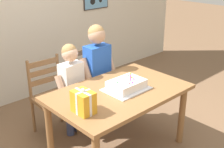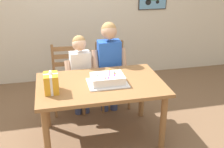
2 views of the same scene
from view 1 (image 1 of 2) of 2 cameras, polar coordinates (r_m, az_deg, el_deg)
The scene contains 8 objects.
back_wall at distance 4.35m, azimuth -16.71°, elevation 11.80°, with size 6.40×0.11×2.60m.
dining_table at distance 3.05m, azimuth 1.34°, elevation -4.86°, with size 1.41×0.90×0.73m.
birthday_cake at distance 3.02m, azimuth 2.82°, elevation -2.18°, with size 0.44×0.34×0.19m.
gift_box_red_large at distance 2.58m, azimuth -5.57°, elevation -5.43°, with size 0.15×0.20×0.24m.
chair_left at distance 3.53m, azimuth -11.57°, elevation -4.38°, with size 0.44×0.44×0.92m.
chair_right at distance 3.86m, azimuth -3.65°, elevation -1.58°, with size 0.43×0.43×0.92m.
child_older at distance 3.56m, azimuth -2.84°, elevation 1.65°, with size 0.46×0.26×1.27m.
child_younger at distance 3.37m, azimuth -7.84°, elevation -1.43°, with size 0.42×0.24×1.12m.
Camera 1 is at (-1.90, -1.94, 2.03)m, focal length 47.22 mm.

